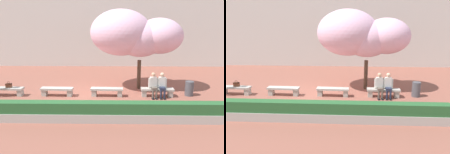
{
  "view_description": "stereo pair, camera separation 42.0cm",
  "coord_description": "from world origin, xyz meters",
  "views": [
    {
      "loc": [
        1.79,
        -11.0,
        3.79
      ],
      "look_at": [
        1.59,
        0.2,
        1.0
      ],
      "focal_mm": 35.0,
      "sensor_mm": 36.0,
      "label": 1
    },
    {
      "loc": [
        2.21,
        -10.98,
        3.79
      ],
      "look_at": [
        1.59,
        0.2,
        1.0
      ],
      "focal_mm": 35.0,
      "sensor_mm": 36.0,
      "label": 2
    }
  ],
  "objects": [
    {
      "name": "ground_plane",
      "position": [
        0.0,
        0.0,
        0.0
      ],
      "size": [
        100.0,
        100.0,
        0.0
      ],
      "primitive_type": "plane",
      "color": "#8E5142"
    },
    {
      "name": "building_facade",
      "position": [
        0.0,
        10.2,
        5.13
      ],
      "size": [
        28.0,
        4.0,
        10.25
      ],
      "primitive_type": "cube",
      "color": "beige",
      "rests_on": "ground"
    },
    {
      "name": "stone_bench_west_end",
      "position": [
        -3.97,
        0.0,
        0.3
      ],
      "size": [
        1.72,
        0.48,
        0.45
      ],
      "color": "#ADA89E",
      "rests_on": "ground"
    },
    {
      "name": "stone_bench_near_west",
      "position": [
        -1.32,
        0.0,
        0.3
      ],
      "size": [
        1.72,
        0.48,
        0.45
      ],
      "color": "#ADA89E",
      "rests_on": "ground"
    },
    {
      "name": "stone_bench_center",
      "position": [
        1.32,
        0.0,
        0.3
      ],
      "size": [
        1.72,
        0.48,
        0.45
      ],
      "color": "#ADA89E",
      "rests_on": "ground"
    },
    {
      "name": "stone_bench_near_east",
      "position": [
        3.97,
        -0.0,
        0.3
      ],
      "size": [
        1.72,
        0.48,
        0.45
      ],
      "color": "#ADA89E",
      "rests_on": "ground"
    },
    {
      "name": "person_seated_left",
      "position": [
        3.75,
        -0.05,
        0.7
      ],
      "size": [
        0.51,
        0.7,
        1.29
      ],
      "color": "black",
      "rests_on": "ground"
    },
    {
      "name": "person_seated_right",
      "position": [
        4.2,
        -0.05,
        0.7
      ],
      "size": [
        0.51,
        0.68,
        1.29
      ],
      "color": "black",
      "rests_on": "ground"
    },
    {
      "name": "handbag",
      "position": [
        -3.88,
        -0.0,
        0.58
      ],
      "size": [
        0.3,
        0.15,
        0.34
      ],
      "color": "brown",
      "rests_on": "stone_bench_west_end"
    },
    {
      "name": "cherry_tree_main",
      "position": [
        2.84,
        1.57,
        3.13
      ],
      "size": [
        5.22,
        3.48,
        4.55
      ],
      "color": "#513828",
      "rests_on": "ground"
    },
    {
      "name": "planter_hedge_foreground",
      "position": [
        0.0,
        -3.04,
        0.39
      ],
      "size": [
        12.22,
        0.5,
        0.8
      ],
      "color": "#ADA89E",
      "rests_on": "ground"
    },
    {
      "name": "trash_bin",
      "position": [
        5.71,
        0.19,
        0.39
      ],
      "size": [
        0.44,
        0.44,
        0.78
      ],
      "primitive_type": "cylinder",
      "color": "#4C4C51",
      "rests_on": "ground"
    }
  ]
}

